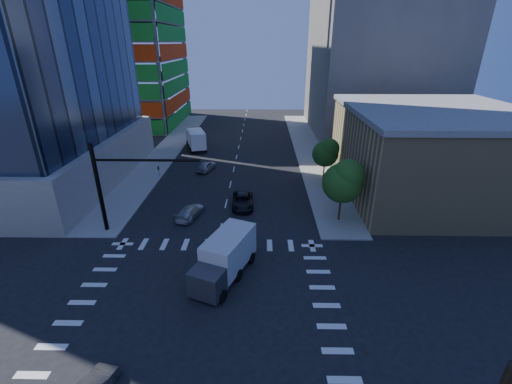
{
  "coord_description": "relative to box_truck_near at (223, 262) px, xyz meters",
  "views": [
    {
      "loc": [
        4.18,
        -18.56,
        17.63
      ],
      "look_at": [
        3.73,
        8.0,
        5.94
      ],
      "focal_mm": 24.0,
      "sensor_mm": 36.0,
      "label": 1
    }
  ],
  "objects": [
    {
      "name": "car_sb_mid",
      "position": [
        -5.19,
        25.29,
        -0.81
      ],
      "size": [
        2.76,
        4.45,
        1.41
      ],
      "primitive_type": "imported",
      "rotation": [
        0.0,
        0.0,
        2.86
      ],
      "color": "#9EA1A5",
      "rests_on": "ground"
    },
    {
      "name": "sidewalk_nw",
      "position": [
        -13.67,
        35.91,
        -1.44
      ],
      "size": [
        5.0,
        60.0,
        0.15
      ],
      "primitive_type": "cube",
      "color": "gray",
      "rests_on": "ground"
    },
    {
      "name": "commercial_building",
      "position": [
        23.83,
        17.91,
        3.8
      ],
      "size": [
        20.5,
        22.5,
        10.6
      ],
      "color": "tan",
      "rests_on": "ground"
    },
    {
      "name": "box_truck_near",
      "position": [
        0.0,
        0.0,
        0.0
      ],
      "size": [
        5.04,
        7.1,
        3.43
      ],
      "rotation": [
        0.0,
        0.0,
        -0.39
      ],
      "color": "black",
      "rests_on": "ground"
    },
    {
      "name": "tree_south",
      "position": [
        11.46,
        9.82,
        3.17
      ],
      "size": [
        4.16,
        4.16,
        6.82
      ],
      "color": "#382316",
      "rests_on": "sidewalk_ne"
    },
    {
      "name": "road_markings",
      "position": [
        -1.17,
        -4.09,
        -1.51
      ],
      "size": [
        20.0,
        20.0,
        0.01
      ],
      "primitive_type": "cube",
      "color": "silver",
      "rests_on": "ground"
    },
    {
      "name": "car_sb_near",
      "position": [
        -4.76,
        10.52,
        -0.87
      ],
      "size": [
        2.92,
        4.78,
        1.29
      ],
      "primitive_type": "imported",
      "rotation": [
        0.0,
        0.0,
        2.88
      ],
      "color": "#BBBBBB",
      "rests_on": "ground"
    },
    {
      "name": "bg_building_ne",
      "position": [
        25.83,
        50.91,
        12.48
      ],
      "size": [
        24.0,
        30.0,
        28.0
      ],
      "primitive_type": "cube",
      "color": "#65605B",
      "rests_on": "ground"
    },
    {
      "name": "ground",
      "position": [
        -1.17,
        -4.09,
        -1.52
      ],
      "size": [
        160.0,
        160.0,
        0.0
      ],
      "primitive_type": "plane",
      "color": "black",
      "rests_on": "ground"
    },
    {
      "name": "sidewalk_ne",
      "position": [
        11.33,
        35.91,
        -1.44
      ],
      "size": [
        5.0,
        60.0,
        0.15
      ],
      "primitive_type": "cube",
      "color": "gray",
      "rests_on": "ground"
    },
    {
      "name": "construction_building",
      "position": [
        -28.58,
        57.84,
        23.1
      ],
      "size": [
        25.16,
        34.5,
        70.6
      ],
      "color": "slate",
      "rests_on": "ground"
    },
    {
      "name": "car_nb_far",
      "position": [
        0.86,
        13.22,
        -0.8
      ],
      "size": [
        2.63,
        5.26,
        1.43
      ],
      "primitive_type": "imported",
      "rotation": [
        0.0,
        0.0,
        0.05
      ],
      "color": "black",
      "rests_on": "ground"
    },
    {
      "name": "tree_north",
      "position": [
        11.76,
        21.82,
        2.47
      ],
      "size": [
        3.54,
        3.52,
        5.78
      ],
      "color": "#382316",
      "rests_on": "sidewalk_ne"
    },
    {
      "name": "signal_mast_nw",
      "position": [
        -11.17,
        7.41,
        3.98
      ],
      "size": [
        10.2,
        0.4,
        9.0
      ],
      "color": "black",
      "rests_on": "sidewalk_nw"
    },
    {
      "name": "box_truck_far",
      "position": [
        -8.76,
        36.72,
        -0.0
      ],
      "size": [
        4.7,
        7.07,
        3.42
      ],
      "rotation": [
        0.0,
        0.0,
        3.46
      ],
      "color": "black",
      "rests_on": "ground"
    }
  ]
}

